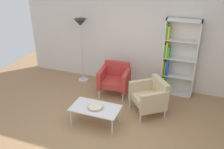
{
  "coord_description": "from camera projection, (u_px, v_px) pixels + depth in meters",
  "views": [
    {
      "loc": [
        1.5,
        -3.55,
        3.21
      ],
      "look_at": [
        -0.12,
        0.84,
        0.95
      ],
      "focal_mm": 39.85,
      "sensor_mm": 36.0,
      "label": 1
    }
  ],
  "objects": [
    {
      "name": "plaster_back_panel",
      "position": [
        138.0,
        32.0,
        6.31
      ],
      "size": [
        6.4,
        0.12,
        2.9
      ],
      "primitive_type": "cube",
      "color": "silver",
      "rests_on": "ground_plane"
    },
    {
      "name": "floor_lamp_torchiere",
      "position": [
        81.0,
        30.0,
        6.43
      ],
      "size": [
        0.32,
        0.32,
        1.74
      ],
      "color": "silver",
      "rests_on": "ground_plane"
    },
    {
      "name": "bookshelf_tall",
      "position": [
        176.0,
        59.0,
        6.05
      ],
      "size": [
        0.8,
        0.3,
        1.9
      ],
      "color": "silver",
      "rests_on": "ground_plane"
    },
    {
      "name": "decorative_bowl",
      "position": [
        95.0,
        106.0,
        5.05
      ],
      "size": [
        0.32,
        0.32,
        0.05
      ],
      "color": "beige",
      "rests_on": "coffee_table_low"
    },
    {
      "name": "coffee_table_low",
      "position": [
        96.0,
        109.0,
        5.08
      ],
      "size": [
        1.0,
        0.56,
        0.4
      ],
      "color": "silver",
      "rests_on": "ground_plane"
    },
    {
      "name": "armchair_near_window",
      "position": [
        115.0,
        78.0,
        6.23
      ],
      "size": [
        0.76,
        0.71,
        0.78
      ],
      "rotation": [
        0.0,
        0.0,
        0.07
      ],
      "color": "#B73833",
      "rests_on": "ground_plane"
    },
    {
      "name": "armchair_by_bookshelf",
      "position": [
        150.0,
        96.0,
        5.46
      ],
      "size": [
        0.94,
        0.95,
        0.78
      ],
      "rotation": [
        0.0,
        0.0,
        -0.91
      ],
      "color": "#C6B289",
      "rests_on": "ground_plane"
    },
    {
      "name": "ground_plane",
      "position": [
        103.0,
        136.0,
        4.86
      ],
      "size": [
        8.32,
        8.32,
        0.0
      ],
      "primitive_type": "plane",
      "color": "#9E7751"
    }
  ]
}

